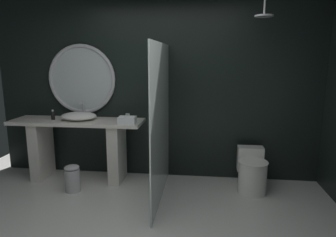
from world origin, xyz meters
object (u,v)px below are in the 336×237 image
object	(u,v)px
vessel_sink	(79,116)
rain_shower_head	(264,14)
soap_dispenser	(53,115)
toilet	(252,172)
tumbler_cup	(128,117)
folded_hand_towel	(127,120)
round_wall_mirror	(82,79)
waste_bin	(72,178)

from	to	relation	value
vessel_sink	rain_shower_head	size ratio (longest dim) A/B	1.77
soap_dispenser	toilet	xyz separation A→B (m)	(2.78, -0.11, -0.68)
tumbler_cup	toilet	world-z (taller)	tumbler_cup
soap_dispenser	folded_hand_towel	xyz separation A→B (m)	(1.12, -0.15, -0.01)
soap_dispenser	round_wall_mirror	distance (m)	0.66
vessel_sink	round_wall_mirror	distance (m)	0.55
vessel_sink	rain_shower_head	world-z (taller)	rain_shower_head
round_wall_mirror	rain_shower_head	xyz separation A→B (m)	(2.46, -0.42, 0.81)
waste_bin	round_wall_mirror	bearing A→B (deg)	96.69
tumbler_cup	toilet	bearing A→B (deg)	-6.21
round_wall_mirror	toilet	distance (m)	2.73
tumbler_cup	waste_bin	world-z (taller)	tumbler_cup
tumbler_cup	waste_bin	bearing A→B (deg)	-142.87
toilet	folded_hand_towel	size ratio (longest dim) A/B	2.47
soap_dispenser	round_wall_mirror	size ratio (longest dim) A/B	0.14
vessel_sink	folded_hand_towel	bearing A→B (deg)	-13.98
round_wall_mirror	folded_hand_towel	xyz separation A→B (m)	(0.77, -0.42, -0.51)
soap_dispenser	rain_shower_head	size ratio (longest dim) A/B	0.51
folded_hand_towel	tumbler_cup	bearing A→B (deg)	102.83
vessel_sink	tumbler_cup	xyz separation A→B (m)	(0.70, 0.04, -0.00)
vessel_sink	rain_shower_head	xyz separation A→B (m)	(2.44, -0.19, 1.32)
round_wall_mirror	toilet	bearing A→B (deg)	-8.89
tumbler_cup	folded_hand_towel	size ratio (longest dim) A/B	0.43
soap_dispenser	round_wall_mirror	bearing A→B (deg)	38.02
folded_hand_towel	vessel_sink	bearing A→B (deg)	166.02
toilet	round_wall_mirror	bearing A→B (deg)	171.11
round_wall_mirror	rain_shower_head	bearing A→B (deg)	-9.72
vessel_sink	waste_bin	xyz separation A→B (m)	(0.06, -0.45, -0.75)
rain_shower_head	soap_dispenser	bearing A→B (deg)	176.90
waste_bin	folded_hand_towel	distance (m)	1.05
vessel_sink	toilet	size ratio (longest dim) A/B	0.90
tumbler_cup	round_wall_mirror	size ratio (longest dim) A/B	0.10
tumbler_cup	soap_dispenser	size ratio (longest dim) A/B	0.68
toilet	waste_bin	xyz separation A→B (m)	(-2.35, -0.30, -0.08)
folded_hand_towel	rain_shower_head	bearing A→B (deg)	-0.14
soap_dispenser	folded_hand_towel	size ratio (longest dim) A/B	0.63
soap_dispenser	rain_shower_head	bearing A→B (deg)	-3.10
tumbler_cup	folded_hand_towel	xyz separation A→B (m)	(0.05, -0.22, 0.00)
vessel_sink	folded_hand_towel	distance (m)	0.78
rain_shower_head	waste_bin	bearing A→B (deg)	-173.77
vessel_sink	round_wall_mirror	world-z (taller)	round_wall_mirror
round_wall_mirror	toilet	size ratio (longest dim) A/B	1.79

